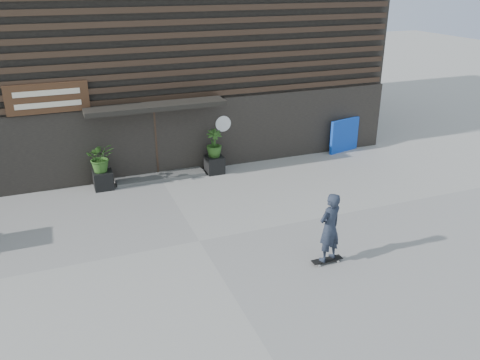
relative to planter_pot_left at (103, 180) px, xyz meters
name	(u,v)px	position (x,y,z in m)	size (l,w,h in m)	color
ground	(199,241)	(1.90, -4.40, -0.30)	(80.00, 80.00, 0.00)	#999691
entrance_step	(160,176)	(1.90, 0.20, -0.24)	(3.00, 0.80, 0.12)	#4B4B48
planter_pot_left	(103,180)	(0.00, 0.00, 0.00)	(0.60, 0.60, 0.60)	black
bamboo_left	(101,157)	(0.00, 0.00, 0.78)	(0.86, 0.75, 0.96)	#2D591E
planter_pot_right	(215,165)	(3.80, 0.00, 0.00)	(0.60, 0.60, 0.60)	black
bamboo_right	(214,143)	(3.80, 0.00, 0.78)	(0.54, 0.54, 0.96)	#2D591E
blue_tarp	(344,135)	(9.23, 0.30, 0.35)	(1.39, 0.12, 1.30)	#0D38AE
building	(125,40)	(1.90, 5.56, 3.69)	(18.00, 11.00, 8.00)	black
skateboarder	(330,228)	(4.48, -6.52, 0.66)	(0.78, 0.58, 1.83)	black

